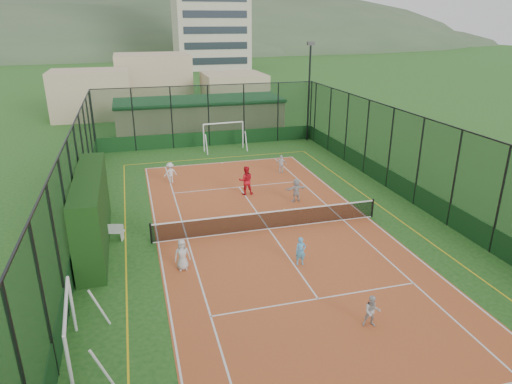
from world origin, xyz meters
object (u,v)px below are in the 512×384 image
child_near_left (182,255)px  child_near_mid (301,251)px  coach (246,180)px  child_far_left (170,173)px  child_near_right (372,311)px  white_bench (107,231)px  clubhouse (200,116)px  child_far_back (296,190)px  floodlight_ne (309,93)px  futsal_goal_far (224,136)px  child_far_right (281,164)px  futsal_goal_near (71,333)px

child_near_left → child_near_mid: bearing=-13.7°
coach → child_far_left: bearing=-30.3°
child_near_left → child_near_right: 8.03m
white_bench → clubhouse: bearing=85.3°
child_near_right → child_far_back: 11.70m
floodlight_ne → futsal_goal_far: floodlight_ne is taller
child_far_left → child_far_right: size_ratio=1.09×
floodlight_ne → child_far_right: size_ratio=6.64×
futsal_goal_near → child_far_back: 15.48m
floodlight_ne → coach: bearing=-126.4°
floodlight_ne → child_far_right: (-5.11, -8.14, -3.49)m
child_near_left → futsal_goal_far: bearing=70.2°
child_near_right → coach: bearing=112.2°
child_near_mid → clubhouse: bearing=98.4°
white_bench → child_far_back: size_ratio=1.19×
child_far_back → child_far_left: bearing=-43.7°
floodlight_ne → clubhouse: 10.47m
child_far_left → child_far_right: 7.56m
floodlight_ne → child_near_right: floodlight_ne is taller
clubhouse → child_near_left: size_ratio=11.22×
child_near_left → coach: (4.77, 7.89, 0.21)m
child_far_left → futsal_goal_near: bearing=58.5°
futsal_goal_far → child_far_left: 8.67m
child_near_mid → child_near_right: 4.72m
child_near_left → child_far_left: (0.59, 11.19, 0.00)m
white_bench → child_near_mid: size_ratio=1.30×
floodlight_ne → clubhouse: size_ratio=0.54×
clubhouse → child_near_right: size_ratio=12.95×
child_near_left → child_far_back: 9.45m
white_bench → child_near_left: 4.90m
child_near_left → child_near_right: child_near_left is taller
child_near_right → child_near_mid: bearing=118.1°
white_bench → coach: size_ratio=0.93×
white_bench → child_near_right: size_ratio=1.39×
child_far_left → child_far_back: 8.47m
floodlight_ne → clubhouse: bearing=147.9°
clubhouse → child_near_left: clubhouse is taller
child_far_right → futsal_goal_far: bearing=-48.7°
white_bench → futsal_goal_near: size_ratio=0.51×
floodlight_ne → white_bench: floodlight_ne is taller
floodlight_ne → futsal_goal_near: size_ratio=2.56×
futsal_goal_near → white_bench: bearing=-9.2°
futsal_goal_near → child_near_left: (3.90, 4.68, -0.35)m
floodlight_ne → child_near_mid: 22.26m
child_far_left → floodlight_ne: bearing=-162.8°
clubhouse → futsal_goal_near: size_ratio=4.71×
white_bench → futsal_goal_far: bearing=74.7°
clubhouse → futsal_goal_far: bearing=-82.1°
child_far_left → child_near_left: bearing=71.2°
clubhouse → child_far_right: size_ratio=12.23×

